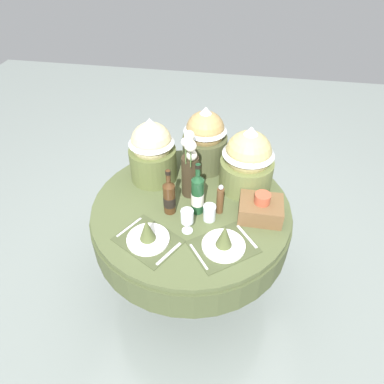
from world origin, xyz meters
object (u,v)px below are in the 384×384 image
dining_table (191,222)px  pepper_mill (220,200)px  place_setting_right (224,241)px  wine_bottle_centre (198,194)px  tumbler_near_left (209,213)px  place_setting_left (148,235)px  wine_bottle_left (169,197)px  wine_glass_right (187,217)px  woven_basket_side_right (261,208)px  gift_tub_back_centre (205,136)px  flower_vase (190,167)px  gift_tub_back_left (152,148)px  gift_tub_back_right (248,157)px

dining_table → pepper_mill: 0.31m
place_setting_right → wine_bottle_centre: (-0.19, 0.26, 0.09)m
tumbler_near_left → dining_table: bearing=140.9°
place_setting_left → wine_bottle_left: (0.07, 0.25, 0.07)m
wine_glass_right → place_setting_left: bearing=-151.3°
wine_glass_right → woven_basket_side_right: woven_basket_side_right is taller
wine_bottle_centre → tumbler_near_left: 0.13m
gift_tub_back_centre → woven_basket_side_right: 0.63m
tumbler_near_left → gift_tub_back_centre: gift_tub_back_centre is taller
dining_table → flower_vase: 0.38m
wine_bottle_centre → gift_tub_back_centre: bearing=93.1°
wine_bottle_left → gift_tub_back_left: bearing=119.7°
dining_table → wine_bottle_centre: size_ratio=3.59×
wine_bottle_left → woven_basket_side_right: size_ratio=1.21×
wine_glass_right → place_setting_right: bearing=-21.5°
gift_tub_back_right → woven_basket_side_right: 0.34m
wine_bottle_centre → tumbler_near_left: (0.08, -0.06, -0.09)m
gift_tub_back_centre → gift_tub_back_left: bearing=-149.1°
dining_table → woven_basket_side_right: bearing=-3.9°
flower_vase → wine_bottle_centre: bearing=-64.7°
place_setting_right → gift_tub_back_centre: bearing=106.2°
pepper_mill → gift_tub_back_centre: gift_tub_back_centre is taller
pepper_mill → woven_basket_side_right: pepper_mill is taller
place_setting_left → wine_glass_right: (0.20, 0.11, 0.06)m
tumbler_near_left → wine_bottle_left: bearing=173.8°
wine_bottle_centre → gift_tub_back_left: (-0.34, 0.28, 0.10)m
tumbler_near_left → wine_bottle_centre: bearing=144.9°
dining_table → gift_tub_back_right: bearing=38.5°
wine_glass_right → woven_basket_side_right: 0.45m
wine_bottle_left → gift_tub_back_centre: size_ratio=0.68×
tumbler_near_left → gift_tub_back_right: 0.44m
wine_glass_right → tumbler_near_left: bearing=46.1°
wine_glass_right → gift_tub_back_right: 0.57m
wine_bottle_centre → gift_tub_back_centre: (-0.03, 0.47, 0.10)m
dining_table → wine_bottle_centre: bearing=-45.0°
dining_table → gift_tub_back_centre: 0.58m
woven_basket_side_right → gift_tub_back_centre: bearing=131.4°
wine_bottle_left → gift_tub_back_centre: (0.14, 0.50, 0.12)m
dining_table → gift_tub_back_left: (-0.30, 0.24, 0.39)m
wine_bottle_centre → wine_glass_right: bearing=-100.2°
pepper_mill → woven_basket_side_right: size_ratio=0.82×
dining_table → tumbler_near_left: 0.26m
wine_bottle_centre → wine_glass_right: 0.18m
woven_basket_side_right → tumbler_near_left: bearing=-165.9°
place_setting_left → pepper_mill: 0.48m
dining_table → gift_tub_back_centre: bearing=87.2°
place_setting_left → tumbler_near_left: 0.39m
dining_table → woven_basket_side_right: woven_basket_side_right is taller
wine_bottle_centre → gift_tub_back_right: gift_tub_back_right is taller
gift_tub_back_left → woven_basket_side_right: 0.79m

